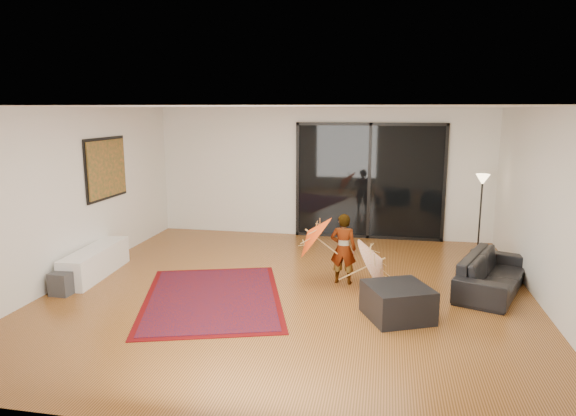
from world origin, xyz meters
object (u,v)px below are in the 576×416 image
(media_console, at_px, (95,262))
(sofa, at_px, (493,273))
(child, at_px, (343,249))
(ottoman, at_px, (398,302))

(media_console, height_order, sofa, sofa)
(sofa, relative_size, child, 1.69)
(media_console, relative_size, ottoman, 2.17)
(media_console, xyz_separation_m, ottoman, (4.80, -0.83, -0.01))
(media_console, xyz_separation_m, child, (3.98, 0.40, 0.32))
(ottoman, bearing_deg, media_console, 170.15)
(media_console, relative_size, sofa, 0.89)
(sofa, distance_m, ottoman, 1.92)
(child, bearing_deg, sofa, -174.56)
(child, bearing_deg, ottoman, 127.06)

